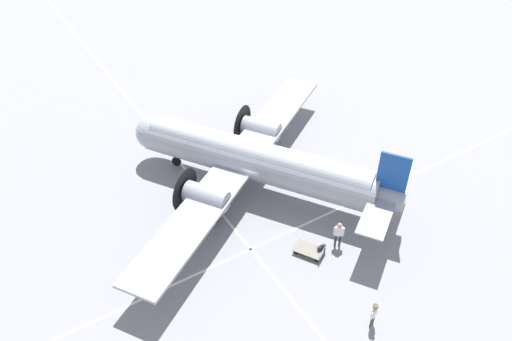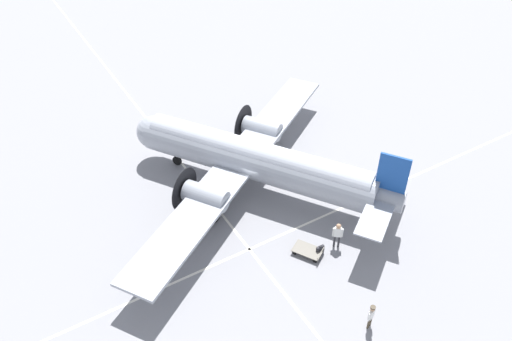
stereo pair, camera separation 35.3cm
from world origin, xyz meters
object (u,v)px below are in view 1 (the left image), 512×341
(crew_foreground, at_px, (374,313))
(airliner_main, at_px, (251,159))
(baggage_cart, at_px, (309,250))
(passenger_boarding, at_px, (339,232))
(suitcase_near_door, at_px, (321,249))

(crew_foreground, bearing_deg, airliner_main, 68.58)
(airliner_main, height_order, baggage_cart, airliner_main)
(passenger_boarding, bearing_deg, airliner_main, -40.28)
(baggage_cart, bearing_deg, crew_foreground, 147.07)
(airliner_main, height_order, crew_foreground, airliner_main)
(passenger_boarding, distance_m, baggage_cart, 2.02)
(airliner_main, height_order, passenger_boarding, airliner_main)
(crew_foreground, height_order, baggage_cart, crew_foreground)
(baggage_cart, bearing_deg, passenger_boarding, -133.34)
(crew_foreground, height_order, passenger_boarding, passenger_boarding)
(suitcase_near_door, bearing_deg, passenger_boarding, -1.54)
(crew_foreground, xyz_separation_m, baggage_cart, (0.21, 5.64, -0.75))
(airliner_main, relative_size, crew_foreground, 13.04)
(baggage_cart, bearing_deg, suitcase_near_door, -151.85)
(crew_foreground, xyz_separation_m, passenger_boarding, (1.99, 5.24, 0.11))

